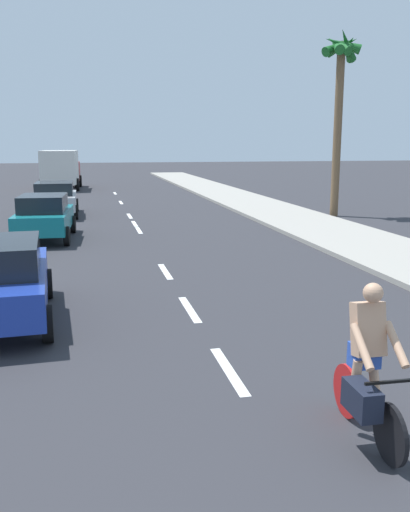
% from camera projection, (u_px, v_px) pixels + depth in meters
% --- Properties ---
extents(ground_plane, '(160.00, 160.00, 0.00)m').
position_uv_depth(ground_plane, '(144.00, 238.00, 19.58)').
color(ground_plane, '#2D2D33').
extents(sidewalk_strip, '(3.60, 80.00, 0.14)m').
position_uv_depth(sidewalk_strip, '(306.00, 223.00, 22.93)').
color(sidewalk_strip, '#9E998E').
rests_on(sidewalk_strip, ground).
extents(lane_stripe_2, '(0.16, 1.80, 0.01)m').
position_uv_depth(lane_stripe_2, '(229.00, 370.00, 8.20)').
color(lane_stripe_2, white).
rests_on(lane_stripe_2, ground).
extents(lane_stripe_3, '(0.16, 1.80, 0.01)m').
position_uv_depth(lane_stripe_3, '(190.00, 309.00, 11.22)').
color(lane_stripe_3, white).
rests_on(lane_stripe_3, ground).
extents(lane_stripe_4, '(0.16, 1.80, 0.01)m').
position_uv_depth(lane_stripe_4, '(165.00, 271.00, 14.52)').
color(lane_stripe_4, white).
rests_on(lane_stripe_4, ground).
extents(lane_stripe_5, '(0.16, 1.80, 0.01)m').
position_uv_depth(lane_stripe_5, '(139.00, 230.00, 21.45)').
color(lane_stripe_5, white).
rests_on(lane_stripe_5, ground).
extents(lane_stripe_6, '(0.16, 1.80, 0.01)m').
position_uv_depth(lane_stripe_6, '(135.00, 224.00, 23.06)').
color(lane_stripe_6, white).
rests_on(lane_stripe_6, ground).
extents(lane_stripe_7, '(0.16, 1.80, 0.01)m').
position_uv_depth(lane_stripe_7, '(130.00, 216.00, 25.59)').
color(lane_stripe_7, white).
rests_on(lane_stripe_7, ground).
extents(lane_stripe_8, '(0.16, 1.80, 0.01)m').
position_uv_depth(lane_stripe_8, '(121.00, 202.00, 31.45)').
color(lane_stripe_8, white).
rests_on(lane_stripe_8, ground).
extents(lane_stripe_9, '(0.16, 1.80, 0.01)m').
position_uv_depth(lane_stripe_9, '(115.00, 193.00, 37.23)').
color(lane_stripe_9, white).
rests_on(lane_stripe_9, ground).
extents(cyclist, '(0.62, 1.71, 1.82)m').
position_uv_depth(cyclist, '(367.00, 371.00, 6.12)').
color(cyclist, black).
rests_on(cyclist, ground).
extents(parked_car_teal, '(2.06, 4.12, 1.57)m').
position_uv_depth(parked_car_teal, '(44.00, 216.00, 19.17)').
color(parked_car_teal, '#14727A').
rests_on(parked_car_teal, ground).
extents(parked_car_silver, '(2.05, 4.43, 1.57)m').
position_uv_depth(parked_car_silver, '(55.00, 198.00, 25.51)').
color(parked_car_silver, '#B7BABF').
rests_on(parked_car_silver, ground).
extents(delivery_truck, '(2.89, 6.34, 2.80)m').
position_uv_depth(delivery_truck, '(61.00, 169.00, 40.16)').
color(delivery_truck, maroon).
rests_on(delivery_truck, ground).
extents(palm_tree_far, '(1.87, 1.95, 8.26)m').
position_uv_depth(palm_tree_far, '(340.00, 74.00, 24.35)').
color(palm_tree_far, brown).
rests_on(palm_tree_far, ground).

